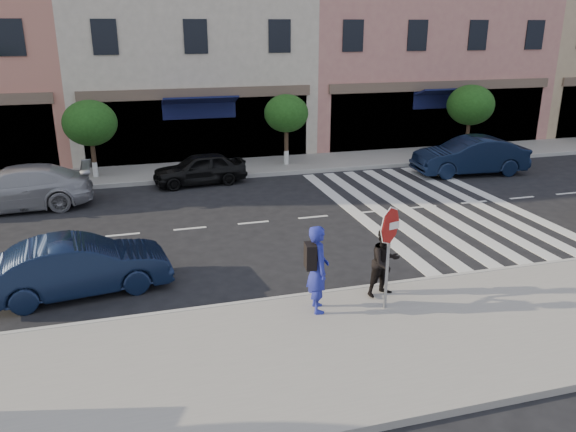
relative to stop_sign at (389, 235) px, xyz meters
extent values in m
plane|color=black|center=(-1.44, 2.62, -1.84)|extent=(120.00, 120.00, 0.00)
cube|color=gray|center=(-1.44, -1.13, -1.76)|extent=(60.00, 4.50, 0.15)
cube|color=gray|center=(-1.44, 13.62, -1.76)|extent=(60.00, 3.00, 0.15)
cube|color=beige|center=(-1.94, 19.62, 3.66)|extent=(11.00, 9.00, 11.00)
cube|color=tan|center=(10.06, 19.62, 4.66)|extent=(13.00, 9.00, 13.00)
cylinder|color=#473323|center=(-6.44, 13.42, -0.89)|extent=(0.18, 0.18, 1.60)
cylinder|color=silver|center=(-6.44, 13.42, -1.39)|extent=(0.20, 0.20, 0.60)
ellipsoid|color=#1A4213|center=(-6.44, 13.42, 0.48)|extent=(2.10, 2.10, 1.79)
cylinder|color=#473323|center=(1.56, 13.42, -0.84)|extent=(0.18, 0.18, 1.71)
cylinder|color=silver|center=(1.56, 13.42, -1.39)|extent=(0.20, 0.20, 0.60)
ellipsoid|color=#1A4213|center=(1.56, 13.42, 0.54)|extent=(1.90, 1.90, 1.62)
cylinder|color=#473323|center=(10.56, 13.42, -0.86)|extent=(0.18, 0.18, 1.65)
cylinder|color=silver|center=(10.56, 13.42, -1.39)|extent=(0.20, 0.20, 0.60)
ellipsoid|color=#1A4213|center=(10.56, 13.42, 0.57)|extent=(2.20, 2.20, 1.87)
cylinder|color=gray|center=(0.00, 0.02, -0.65)|extent=(0.08, 0.08, 2.09)
cylinder|color=white|center=(0.00, 0.01, 0.21)|extent=(0.79, 0.22, 0.82)
cylinder|color=#9E1411|center=(0.00, -0.01, 0.21)|extent=(0.74, 0.22, 0.76)
cube|color=white|center=(0.00, -0.04, 0.21)|extent=(0.42, 0.13, 0.15)
imported|color=navy|center=(-1.42, 0.35, -0.73)|extent=(0.54, 0.75, 1.91)
imported|color=black|center=(0.24, 0.62, -0.90)|extent=(0.90, 0.78, 1.59)
imported|color=#0E1832|center=(-6.36, 2.92, -1.17)|extent=(4.22, 1.97, 1.34)
imported|color=#97979C|center=(-8.87, 10.22, -1.11)|extent=(5.06, 2.19, 1.45)
imported|color=black|center=(-2.45, 11.72, -1.22)|extent=(3.75, 1.82, 1.23)
imported|color=black|center=(8.64, 10.22, -1.07)|extent=(4.83, 2.08, 1.55)
camera|label=1|loc=(-4.97, -9.83, 4.09)|focal=35.00mm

